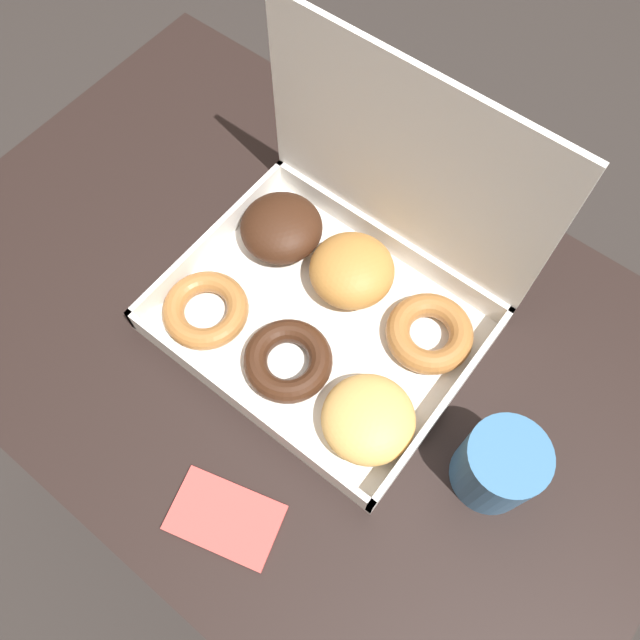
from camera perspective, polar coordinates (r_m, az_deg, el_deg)
ground_plane at (r=1.54m, az=-1.47°, el=-11.67°), size 8.00×8.00×0.00m
dining_table at (r=0.96m, az=-2.30°, el=-2.97°), size 1.09×0.72×0.71m
donut_box at (r=0.82m, az=1.33°, el=2.61°), size 0.40×0.33×0.33m
coffee_mug at (r=0.77m, az=16.06°, el=-12.65°), size 0.10×0.10×0.11m
paper_napkin at (r=0.79m, az=-8.68°, el=-17.42°), size 0.15×0.11×0.01m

